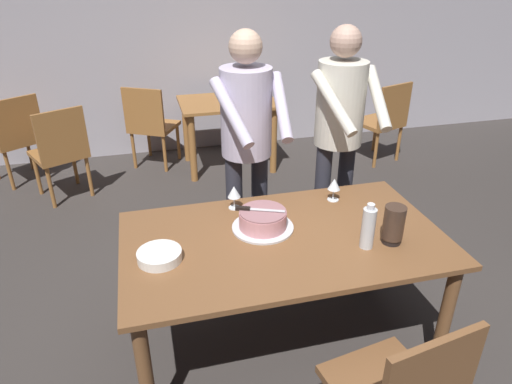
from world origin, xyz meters
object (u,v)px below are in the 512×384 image
at_px(cake_knife, 250,209).
at_px(background_chair_0, 16,136).
at_px(plate_stack, 160,256).
at_px(hurricane_lamp, 394,225).
at_px(main_dining_table, 283,252).
at_px(wine_glass_far, 234,192).
at_px(background_chair_2, 60,150).
at_px(wine_glass_near, 334,185).
at_px(person_cutting_cake, 247,136).
at_px(background_chair_3, 151,123).
at_px(person_standing_beside, 339,126).
at_px(background_chair_1, 384,119).
at_px(cake_on_platter, 263,220).
at_px(water_bottle, 368,227).
at_px(background_table, 228,116).

relative_size(cake_knife, background_chair_0, 0.29).
xyz_separation_m(plate_stack, hurricane_lamp, (1.19, -0.14, 0.08)).
bearing_deg(main_dining_table, wine_glass_far, 116.74).
bearing_deg(background_chair_2, wine_glass_near, -46.88).
relative_size(hurricane_lamp, person_cutting_cake, 0.12).
distance_m(wine_glass_near, background_chair_3, 2.75).
distance_m(person_cutting_cake, person_standing_beside, 0.64).
bearing_deg(background_chair_1, background_chair_0, 173.61).
height_order(background_chair_0, background_chair_1, same).
xyz_separation_m(cake_on_platter, background_chair_0, (-1.81, 2.69, -0.31)).
bearing_deg(wine_glass_near, background_chair_0, 133.06).
relative_size(cake_knife, background_chair_2, 0.29).
bearing_deg(cake_on_platter, person_cutting_cake, 84.91).
height_order(background_chair_1, background_chair_2, same).
bearing_deg(main_dining_table, cake_knife, 137.49).
bearing_deg(main_dining_table, background_chair_1, 51.39).
bearing_deg(background_chair_0, wine_glass_near, -46.94).
xyz_separation_m(background_chair_0, background_chair_2, (0.47, -0.50, 0.00)).
distance_m(main_dining_table, wine_glass_far, 0.47).
relative_size(wine_glass_far, background_chair_0, 0.16).
distance_m(water_bottle, person_standing_beside, 0.97).
bearing_deg(plate_stack, person_cutting_cake, 50.17).
bearing_deg(cake_on_platter, wine_glass_near, 22.86).
xyz_separation_m(cake_knife, wine_glass_near, (0.57, 0.19, -0.01)).
bearing_deg(background_table, background_chair_3, 165.45).
xyz_separation_m(main_dining_table, background_chair_1, (1.90, 2.38, -0.16)).
xyz_separation_m(wine_glass_near, background_chair_2, (-1.85, 1.97, -0.36)).
height_order(person_cutting_cake, background_chair_1, person_cutting_cake).
bearing_deg(main_dining_table, background_chair_2, 121.86).
bearing_deg(plate_stack, background_chair_1, 43.50).
bearing_deg(cake_knife, cake_on_platter, -22.22).
bearing_deg(person_standing_beside, background_chair_0, 140.36).
relative_size(background_chair_0, background_chair_2, 1.00).
bearing_deg(person_cutting_cake, background_table, 82.57).
height_order(main_dining_table, hurricane_lamp, hurricane_lamp).
height_order(wine_glass_far, hurricane_lamp, hurricane_lamp).
distance_m(cake_on_platter, background_chair_0, 3.25).
distance_m(wine_glass_far, water_bottle, 0.81).
xyz_separation_m(plate_stack, person_cutting_cake, (0.62, 0.75, 0.30)).
height_order(cake_on_platter, background_chair_2, background_chair_2).
distance_m(cake_knife, background_chair_0, 3.20).
bearing_deg(cake_on_platter, background_chair_0, 123.93).
bearing_deg(background_table, person_cutting_cake, -97.43).
relative_size(wine_glass_near, background_chair_0, 0.16).
height_order(cake_on_platter, cake_knife, cake_knife).
height_order(person_cutting_cake, background_chair_0, person_cutting_cake).
xyz_separation_m(person_standing_beside, background_chair_1, (1.29, 1.65, -0.58)).
height_order(main_dining_table, cake_on_platter, cake_on_platter).
distance_m(background_table, background_chair_2, 1.69).
xyz_separation_m(cake_on_platter, person_cutting_cake, (0.05, 0.59, 0.27)).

